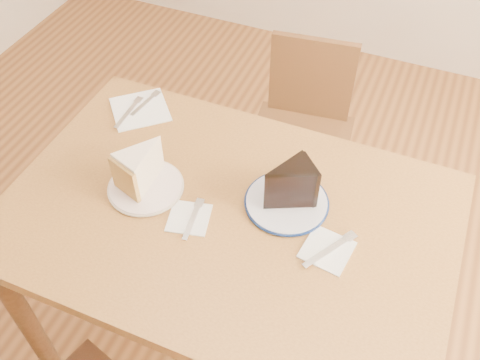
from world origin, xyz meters
name	(u,v)px	position (x,y,z in m)	size (l,w,h in m)	color
ground	(231,339)	(0.00, 0.00, 0.00)	(4.00, 4.00, 0.00)	#4E2C14
table	(228,235)	(0.00, 0.00, 0.65)	(1.20, 0.80, 0.75)	brown
chair_far	(302,131)	(0.00, 0.72, 0.43)	(0.43, 0.43, 0.78)	#382010
plate_cream	(146,187)	(-0.24, -0.01, 0.76)	(0.20, 0.20, 0.01)	silver
plate_navy	(287,202)	(0.14, 0.09, 0.76)	(0.22, 0.22, 0.01)	silver
carrot_cake	(145,166)	(-0.25, 0.02, 0.81)	(0.09, 0.13, 0.11)	#F3E4C8
chocolate_cake	(286,187)	(0.13, 0.08, 0.82)	(0.09, 0.13, 0.12)	black
napkin_cream	(189,218)	(-0.09, -0.06, 0.75)	(0.11, 0.11, 0.00)	white
napkin_navy	(327,250)	(0.28, -0.01, 0.75)	(0.12, 0.12, 0.00)	white
napkin_spare	(140,109)	(-0.43, 0.28, 0.75)	(0.17, 0.17, 0.00)	white
fork_cream	(193,219)	(-0.07, -0.06, 0.76)	(0.01, 0.14, 0.00)	silver
knife_navy	(329,250)	(0.29, -0.01, 0.76)	(0.02, 0.17, 0.00)	white
fork_spare	(145,103)	(-0.42, 0.31, 0.76)	(0.01, 0.14, 0.00)	silver
knife_spare	(128,113)	(-0.45, 0.25, 0.76)	(0.01, 0.16, 0.00)	white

